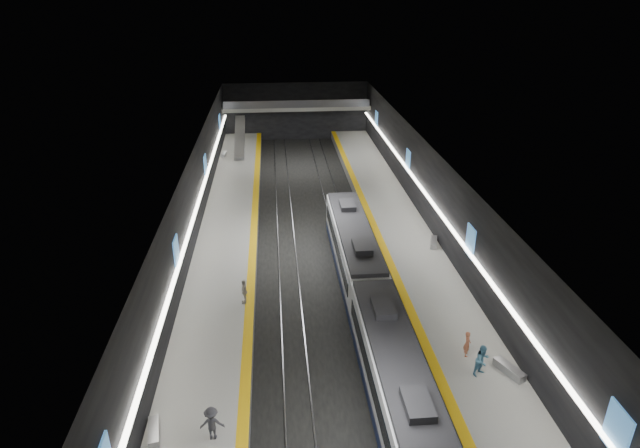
{
  "coord_description": "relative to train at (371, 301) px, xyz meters",
  "views": [
    {
      "loc": [
        -3.29,
        -39.77,
        20.86
      ],
      "look_at": [
        0.33,
        0.77,
        2.2
      ],
      "focal_mm": 30.0,
      "sensor_mm": 36.0,
      "label": 1
    }
  ],
  "objects": [
    {
      "name": "cove_light_left",
      "position": [
        -12.3,
        11.24,
        1.6
      ],
      "size": [
        0.25,
        68.6,
        0.12
      ],
      "primitive_type": "cube",
      "color": "white",
      "rests_on": "wall_left"
    },
    {
      "name": "wall_left",
      "position": [
        -12.5,
        11.24,
        1.8
      ],
      "size": [
        0.04,
        70.0,
        8.0
      ],
      "primitive_type": "cube",
      "color": "black",
      "rests_on": "ground"
    },
    {
      "name": "ground",
      "position": [
        -2.5,
        11.24,
        -2.2
      ],
      "size": [
        70.0,
        70.0,
        0.0
      ],
      "primitive_type": "plane",
      "color": "black",
      "rests_on": "ground"
    },
    {
      "name": "ceiling",
      "position": [
        -2.5,
        11.24,
        5.8
      ],
      "size": [
        20.0,
        70.0,
        0.04
      ],
      "primitive_type": "cube",
      "rotation": [
        3.14,
        0.0,
        0.0
      ],
      "color": "beige",
      "rests_on": "wall_left"
    },
    {
      "name": "escalator",
      "position": [
        -10.0,
        37.24,
        0.7
      ],
      "size": [
        1.2,
        7.5,
        3.92
      ],
      "primitive_type": "cube",
      "rotation": [
        0.44,
        0.0,
        0.0
      ],
      "color": "#99999E",
      "rests_on": "platform_left"
    },
    {
      "name": "ad_posters",
      "position": [
        -2.5,
        12.24,
        2.3
      ],
      "size": [
        19.94,
        53.5,
        2.2
      ],
      "color": "#4181C4",
      "rests_on": "wall_left"
    },
    {
      "name": "tile_surface_right",
      "position": [
        5.0,
        11.24,
        -1.19
      ],
      "size": [
        5.0,
        70.0,
        0.02
      ],
      "primitive_type": "cube",
      "color": "#A5A5A0",
      "rests_on": "platform_right"
    },
    {
      "name": "passenger_right_a",
      "position": [
        4.87,
        -4.38,
        -0.39
      ],
      "size": [
        0.51,
        0.66,
        1.61
      ],
      "primitive_type": "imported",
      "rotation": [
        0.0,
        0.0,
        1.33
      ],
      "color": "#C56C49",
      "rests_on": "platform_right"
    },
    {
      "name": "tactile_strip_left",
      "position": [
        -7.8,
        11.24,
        -1.18
      ],
      "size": [
        0.6,
        70.0,
        0.02
      ],
      "primitive_type": "cube",
      "color": "yellow",
      "rests_on": "platform_left"
    },
    {
      "name": "bench_left_near",
      "position": [
        -12.0,
        -8.9,
        -0.98
      ],
      "size": [
        0.81,
        1.83,
        0.43
      ],
      "primitive_type": "cube",
      "rotation": [
        0.0,
        0.0,
        0.19
      ],
      "color": "#99999E",
      "rests_on": "platform_left"
    },
    {
      "name": "tactile_strip_right",
      "position": [
        2.8,
        11.24,
        -1.18
      ],
      "size": [
        0.6,
        70.0,
        0.02
      ],
      "primitive_type": "cube",
      "color": "yellow",
      "rests_on": "platform_right"
    },
    {
      "name": "rails",
      "position": [
        -2.5,
        11.24,
        -2.14
      ],
      "size": [
        6.52,
        70.0,
        0.12
      ],
      "color": "gray",
      "rests_on": "ground"
    },
    {
      "name": "bench_right_near",
      "position": [
        6.73,
        -6.1,
        -0.96
      ],
      "size": [
        1.29,
        2.02,
        0.48
      ],
      "primitive_type": "cube",
      "rotation": [
        0.0,
        0.0,
        0.42
      ],
      "color": "#99999E",
      "rests_on": "platform_right"
    },
    {
      "name": "tile_surface_left",
      "position": [
        -10.0,
        11.24,
        -1.19
      ],
      "size": [
        5.0,
        70.0,
        0.02
      ],
      "primitive_type": "cube",
      "color": "#A5A5A0",
      "rests_on": "platform_left"
    },
    {
      "name": "passenger_left_b",
      "position": [
        -9.17,
        -9.29,
        -0.31
      ],
      "size": [
        1.15,
        0.66,
        1.78
      ],
      "primitive_type": "imported",
      "rotation": [
        0.0,
        0.0,
        3.14
      ],
      "color": "#3A3A41",
      "rests_on": "platform_left"
    },
    {
      "name": "wall_back",
      "position": [
        -2.5,
        46.24,
        1.8
      ],
      "size": [
        20.0,
        0.04,
        8.0
      ],
      "primitive_type": "cube",
      "color": "black",
      "rests_on": "ground"
    },
    {
      "name": "platform_right",
      "position": [
        5.0,
        11.24,
        -1.7
      ],
      "size": [
        5.0,
        70.0,
        1.0
      ],
      "primitive_type": "cube",
      "color": "slate",
      "rests_on": "ground"
    },
    {
      "name": "cove_light_right",
      "position": [
        7.3,
        11.24,
        1.6
      ],
      "size": [
        0.25,
        68.6,
        0.12
      ],
      "primitive_type": "cube",
      "color": "white",
      "rests_on": "wall_right"
    },
    {
      "name": "bench_left_far",
      "position": [
        -12.0,
        35.9,
        -1.0
      ],
      "size": [
        0.51,
        1.66,
        0.4
      ],
      "primitive_type": "cube",
      "rotation": [
        0.0,
        0.0,
        -0.03
      ],
      "color": "#99999E",
      "rests_on": "platform_left"
    },
    {
      "name": "mezzanine_bridge",
      "position": [
        -2.5,
        44.16,
        2.84
      ],
      "size": [
        20.0,
        3.0,
        1.5
      ],
      "color": "gray",
      "rests_on": "wall_left"
    },
    {
      "name": "passenger_right_b",
      "position": [
        5.12,
        -6.05,
        -0.26
      ],
      "size": [
        1.14,
        1.05,
        1.88
      ],
      "primitive_type": "imported",
      "rotation": [
        0.0,
        0.0,
        0.47
      ],
      "color": "teal",
      "rests_on": "platform_right"
    },
    {
      "name": "passenger_left_a",
      "position": [
        -8.12,
        2.37,
        -0.32
      ],
      "size": [
        0.43,
        1.03,
        1.75
      ],
      "primitive_type": "imported",
      "rotation": [
        0.0,
        0.0,
        -1.56
      ],
      "color": "silver",
      "rests_on": "platform_left"
    },
    {
      "name": "platform_left",
      "position": [
        -10.0,
        11.24,
        -1.7
      ],
      "size": [
        5.0,
        70.0,
        1.0
      ],
      "primitive_type": "cube",
      "color": "slate",
      "rests_on": "ground"
    },
    {
      "name": "train",
      "position": [
        0.0,
        0.0,
        0.0
      ],
      "size": [
        2.69,
        30.04,
        3.6
      ],
      "color": "#101A3C",
      "rests_on": "ground"
    },
    {
      "name": "bench_right_far",
      "position": [
        7.0,
        9.67,
        -0.97
      ],
      "size": [
        1.05,
        1.93,
        0.46
      ],
      "primitive_type": "cube",
      "rotation": [
        0.0,
        0.0,
        -0.3
      ],
      "color": "#99999E",
      "rests_on": "platform_right"
    },
    {
      "name": "wall_right",
      "position": [
        7.5,
        11.24,
        1.8
      ],
      "size": [
        0.04,
        70.0,
        8.0
      ],
      "primitive_type": "cube",
      "color": "black",
      "rests_on": "ground"
    }
  ]
}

